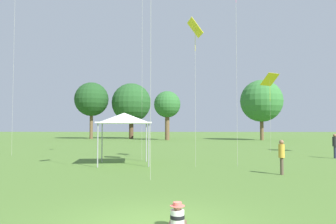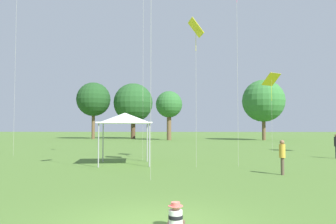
% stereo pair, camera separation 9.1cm
% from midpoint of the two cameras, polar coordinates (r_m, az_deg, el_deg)
% --- Properties ---
extents(seated_toddler, '(0.41, 0.50, 0.58)m').
position_cam_midpoint_polar(seated_toddler, '(7.52, 1.71, -17.81)').
color(seated_toddler, brown).
rests_on(seated_toddler, ground).
extents(person_standing_2, '(0.46, 0.46, 1.73)m').
position_cam_midpoint_polar(person_standing_2, '(26.13, 27.37, -4.92)').
color(person_standing_2, '#282D42').
rests_on(person_standing_2, ground).
extents(person_standing_3, '(0.40, 0.40, 1.61)m').
position_cam_midpoint_polar(person_standing_3, '(16.17, 19.43, -6.84)').
color(person_standing_3, brown).
rests_on(person_standing_3, ground).
extents(canopy_tent, '(3.56, 3.56, 3.07)m').
position_cam_midpoint_polar(canopy_tent, '(19.79, -7.38, -1.11)').
color(canopy_tent, white).
rests_on(canopy_tent, ground).
extents(kite_2, '(1.76, 1.66, 6.95)m').
position_cam_midpoint_polar(kite_2, '(30.61, 17.63, 5.29)').
color(kite_2, yellow).
rests_on(kite_2, ground).
extents(kite_6, '(0.89, 1.20, 8.23)m').
position_cam_midpoint_polar(kite_6, '(18.99, 5.01, 13.96)').
color(kite_6, yellow).
rests_on(kite_6, ground).
extents(distant_tree_0, '(6.45, 6.45, 10.78)m').
position_cam_midpoint_polar(distant_tree_0, '(64.16, -12.81, 2.14)').
color(distant_tree_0, brown).
rests_on(distant_tree_0, ground).
extents(distant_tree_1, '(4.58, 4.58, 8.46)m').
position_cam_midpoint_polar(distant_tree_1, '(56.51, 0.22, 1.25)').
color(distant_tree_1, brown).
rests_on(distant_tree_1, ground).
extents(distant_tree_2, '(7.57, 7.57, 10.73)m').
position_cam_midpoint_polar(distant_tree_2, '(63.76, -6.03, 1.57)').
color(distant_tree_2, brown).
rests_on(distant_tree_2, ground).
extents(distant_tree_3, '(7.25, 7.25, 10.39)m').
position_cam_midpoint_polar(distant_tree_3, '(58.69, 16.33, 1.87)').
color(distant_tree_3, brown).
rests_on(distant_tree_3, ground).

